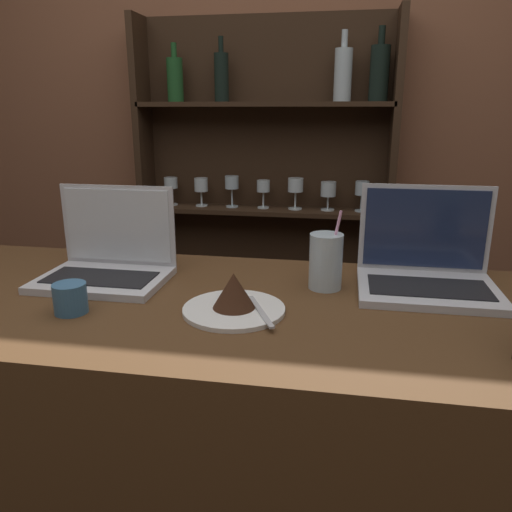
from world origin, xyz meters
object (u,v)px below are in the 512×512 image
object	(u,v)px
water_glass	(326,261)
coffee_cup	(70,298)
cake_plate	(234,299)
laptop_near	(108,260)
laptop_far	(426,268)

from	to	relation	value
water_glass	coffee_cup	world-z (taller)	water_glass
cake_plate	coffee_cup	bearing A→B (deg)	-169.35
water_glass	laptop_near	bearing A→B (deg)	-177.33
laptop_near	cake_plate	size ratio (longest dim) A/B	1.41
water_glass	coffee_cup	xyz separation A→B (m)	(-0.53, -0.25, -0.04)
cake_plate	water_glass	world-z (taller)	water_glass
laptop_far	cake_plate	xyz separation A→B (m)	(-0.43, -0.23, -0.02)
laptop_far	water_glass	xyz separation A→B (m)	(-0.24, -0.05, 0.02)
cake_plate	water_glass	size ratio (longest dim) A/B	1.15
coffee_cup	water_glass	bearing A→B (deg)	25.30
laptop_near	laptop_far	size ratio (longest dim) A/B	0.97
laptop_near	water_glass	bearing A→B (deg)	2.67
laptop_near	water_glass	xyz separation A→B (m)	(0.55, 0.03, 0.02)
laptop_near	cake_plate	world-z (taller)	laptop_near
laptop_far	water_glass	world-z (taller)	laptop_far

